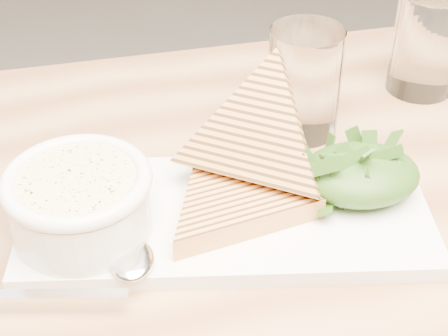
{
  "coord_description": "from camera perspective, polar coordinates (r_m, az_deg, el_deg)",
  "views": [
    {
      "loc": [
        -0.25,
        -0.31,
        1.16
      ],
      "look_at": [
        -0.19,
        0.2,
        0.78
      ],
      "focal_mm": 55.0,
      "sensor_mm": 36.0,
      "label": 1
    }
  ],
  "objects": [
    {
      "name": "sandwich_flat",
      "position": [
        0.64,
        0.73,
        -2.81
      ],
      "size": [
        0.21,
        0.21,
        0.02
      ],
      "primitive_type": null,
      "rotation": [
        0.0,
        0.0,
        0.28
      ],
      "color": "#CD8843",
      "rests_on": "platter"
    },
    {
      "name": "sandwich_lean",
      "position": [
        0.65,
        2.68,
        2.6
      ],
      "size": [
        0.24,
        0.25,
        0.19
      ],
      "primitive_type": null,
      "rotation": [
        0.84,
        0.0,
        -0.52
      ],
      "color": "#CD8843",
      "rests_on": "sandwich_flat"
    },
    {
      "name": "salad_base",
      "position": [
        0.67,
        11.23,
        -0.51
      ],
      "size": [
        0.11,
        0.09,
        0.04
      ],
      "primitive_type": "ellipsoid",
      "color": "black",
      "rests_on": "platter"
    },
    {
      "name": "soup_bowl",
      "position": [
        0.62,
        -11.8,
        -3.3
      ],
      "size": [
        0.13,
        0.13,
        0.05
      ],
      "primitive_type": "cylinder",
      "color": "white",
      "rests_on": "platter"
    },
    {
      "name": "spoon_bowl",
      "position": [
        0.59,
        -7.61,
        -7.62
      ],
      "size": [
        0.04,
        0.05,
        0.01
      ],
      "primitive_type": "ellipsoid",
      "rotation": [
        0.0,
        0.0,
        -0.11
      ],
      "color": "silver",
      "rests_on": "platter"
    },
    {
      "name": "glass_far",
      "position": [
        0.87,
        16.46,
        9.9
      ],
      "size": [
        0.08,
        0.08,
        0.12
      ],
      "primitive_type": "cylinder",
      "color": "white",
      "rests_on": "table_top"
    },
    {
      "name": "spoon_handle",
      "position": [
        0.58,
        -14.25,
        -10.18
      ],
      "size": [
        0.13,
        0.02,
        0.0
      ],
      "primitive_type": "cube",
      "rotation": [
        0.0,
        0.0,
        -0.11
      ],
      "color": "silver",
      "rests_on": "platter"
    },
    {
      "name": "platter",
      "position": [
        0.65,
        0.21,
        -3.99
      ],
      "size": [
        0.39,
        0.2,
        0.02
      ],
      "primitive_type": "cube",
      "rotation": [
        0.0,
        0.0,
        -0.08
      ],
      "color": "white",
      "rests_on": "table_top"
    },
    {
      "name": "arugula_pile",
      "position": [
        0.66,
        11.28,
        -0.17
      ],
      "size": [
        0.11,
        0.1,
        0.05
      ],
      "primitive_type": null,
      "color": "#3D6921",
      "rests_on": "platter"
    },
    {
      "name": "table_top",
      "position": [
        0.65,
        6.04,
        -7.9
      ],
      "size": [
        1.32,
        0.96,
        0.04
      ],
      "primitive_type": "cube",
      "rotation": [
        0.0,
        0.0,
        0.12
      ],
      "color": "#AB7F52",
      "rests_on": "ground"
    },
    {
      "name": "soup",
      "position": [
        0.6,
        -12.15,
        -1.14
      ],
      "size": [
        0.11,
        0.11,
        0.01
      ],
      "primitive_type": "cylinder",
      "color": "beige",
      "rests_on": "soup_bowl"
    },
    {
      "name": "glass_near",
      "position": [
        0.76,
        6.68,
        7.12
      ],
      "size": [
        0.08,
        0.08,
        0.12
      ],
      "primitive_type": "cylinder",
      "color": "white",
      "rests_on": "table_top"
    },
    {
      "name": "bowl_rim",
      "position": [
        0.6,
        -12.18,
        -0.99
      ],
      "size": [
        0.13,
        0.13,
        0.01
      ],
      "primitive_type": "torus",
      "color": "white",
      "rests_on": "soup_bowl"
    }
  ]
}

